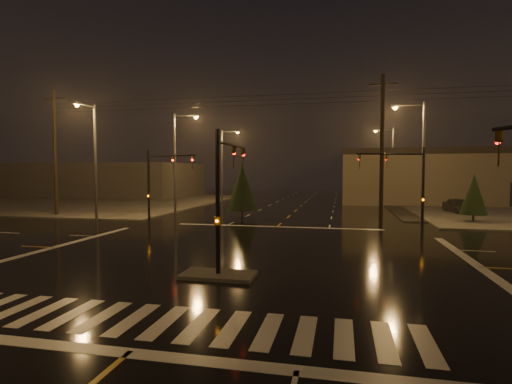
# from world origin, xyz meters

# --- Properties ---
(ground) EXTENTS (140.00, 140.00, 0.00)m
(ground) POSITION_xyz_m (0.00, 0.00, 0.00)
(ground) COLOR black
(ground) RESTS_ON ground
(sidewalk_nw) EXTENTS (36.00, 36.00, 0.12)m
(sidewalk_nw) POSITION_xyz_m (-30.00, 30.00, 0.06)
(sidewalk_nw) COLOR #413F3A
(sidewalk_nw) RESTS_ON ground
(median_island) EXTENTS (3.00, 1.60, 0.15)m
(median_island) POSITION_xyz_m (0.00, -4.00, 0.07)
(median_island) COLOR #413F3A
(median_island) RESTS_ON ground
(crosswalk) EXTENTS (15.00, 2.60, 0.01)m
(crosswalk) POSITION_xyz_m (0.00, -9.00, 0.01)
(crosswalk) COLOR beige
(crosswalk) RESTS_ON ground
(stop_bar_near) EXTENTS (16.00, 0.50, 0.01)m
(stop_bar_near) POSITION_xyz_m (0.00, -11.00, 0.01)
(stop_bar_near) COLOR beige
(stop_bar_near) RESTS_ON ground
(stop_bar_far) EXTENTS (16.00, 0.50, 0.01)m
(stop_bar_far) POSITION_xyz_m (0.00, 11.00, 0.01)
(stop_bar_far) COLOR beige
(stop_bar_far) RESTS_ON ground
(commercial_block) EXTENTS (30.00, 18.00, 5.60)m
(commercial_block) POSITION_xyz_m (-35.00, 42.00, 2.80)
(commercial_block) COLOR #3B3634
(commercial_block) RESTS_ON ground
(signal_mast_median) EXTENTS (0.25, 4.59, 6.00)m
(signal_mast_median) POSITION_xyz_m (0.00, -3.07, 3.75)
(signal_mast_median) COLOR black
(signal_mast_median) RESTS_ON ground
(signal_mast_ne) EXTENTS (4.84, 1.86, 6.00)m
(signal_mast_ne) POSITION_xyz_m (9.50, 10.14, 3.79)
(signal_mast_ne) COLOR black
(signal_mast_ne) RESTS_ON ground
(signal_mast_nw) EXTENTS (4.84, 1.86, 6.00)m
(signal_mast_nw) POSITION_xyz_m (-9.50, 10.14, 3.79)
(signal_mast_nw) COLOR black
(signal_mast_nw) RESTS_ON ground
(streetlight_1) EXTENTS (2.77, 0.32, 10.00)m
(streetlight_1) POSITION_xyz_m (-11.18, 18.00, 5.80)
(streetlight_1) COLOR #38383A
(streetlight_1) RESTS_ON ground
(streetlight_2) EXTENTS (2.77, 0.32, 10.00)m
(streetlight_2) POSITION_xyz_m (-11.18, 34.00, 5.80)
(streetlight_2) COLOR #38383A
(streetlight_2) RESTS_ON ground
(streetlight_3) EXTENTS (2.77, 0.32, 10.00)m
(streetlight_3) POSITION_xyz_m (11.18, 16.00, 5.80)
(streetlight_3) COLOR #38383A
(streetlight_3) RESTS_ON ground
(streetlight_4) EXTENTS (2.77, 0.32, 10.00)m
(streetlight_4) POSITION_xyz_m (11.18, 36.00, 5.80)
(streetlight_4) COLOR #38383A
(streetlight_4) RESTS_ON ground
(streetlight_5) EXTENTS (0.32, 2.77, 10.00)m
(streetlight_5) POSITION_xyz_m (-16.00, 11.18, 5.80)
(streetlight_5) COLOR #38383A
(streetlight_5) RESTS_ON ground
(utility_pole_0) EXTENTS (2.20, 0.32, 12.00)m
(utility_pole_0) POSITION_xyz_m (-22.00, 14.00, 6.13)
(utility_pole_0) COLOR black
(utility_pole_0) RESTS_ON ground
(utility_pole_1) EXTENTS (2.20, 0.32, 12.00)m
(utility_pole_1) POSITION_xyz_m (8.00, 14.00, 6.13)
(utility_pole_1) COLOR black
(utility_pole_1) RESTS_ON ground
(conifer_0) EXTENTS (2.15, 2.15, 4.06)m
(conifer_0) POSITION_xyz_m (15.66, 16.84, 2.38)
(conifer_0) COLOR black
(conifer_0) RESTS_ON ground
(conifer_3) EXTENTS (2.82, 2.82, 5.10)m
(conifer_3) POSITION_xyz_m (-4.15, 16.46, 2.90)
(conifer_3) COLOR black
(conifer_3) RESTS_ON ground
(car_parked) EXTENTS (2.54, 4.84, 1.57)m
(car_parked) POSITION_xyz_m (16.58, 24.60, 0.79)
(car_parked) COLOR black
(car_parked) RESTS_ON ground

